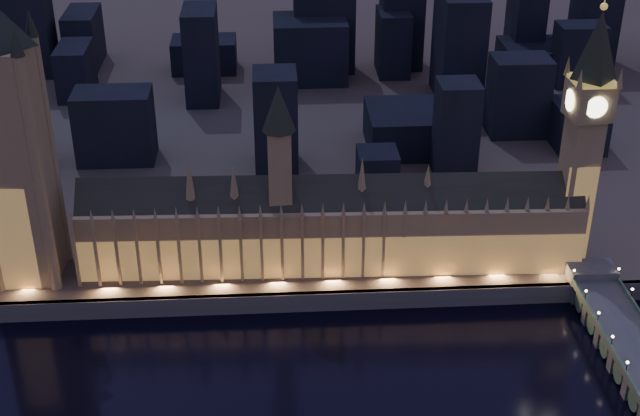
{
  "coord_description": "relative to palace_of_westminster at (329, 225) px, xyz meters",
  "views": [
    {
      "loc": [
        -13.59,
        -247.3,
        202.99
      ],
      "look_at": [
        5.0,
        55.0,
        38.0
      ],
      "focal_mm": 50.0,
      "sensor_mm": 36.0,
      "label": 1
    }
  ],
  "objects": [
    {
      "name": "city_backdrop",
      "position": [
        26.4,
        185.6,
        4.99
      ],
      "size": [
        477.7,
        215.63,
        76.24
      ],
      "color": "black",
      "rests_on": "north_bank"
    },
    {
      "name": "westminster_bridge",
      "position": [
        103.83,
        -65.2,
        -20.38
      ],
      "size": [
        18.85,
        113.0,
        15.9
      ],
      "color": "#414D4F",
      "rests_on": "ground"
    },
    {
      "name": "victoria_tower",
      "position": [
        -118.97,
        0.18,
        43.71
      ],
      "size": [
        31.68,
        31.68,
        124.95
      ],
      "color": "#8C7D54",
      "rests_on": "north_bank"
    },
    {
      "name": "elizabeth_tower",
      "position": [
        99.03,
        0.18,
        43.28
      ],
      "size": [
        18.0,
        18.0,
        110.5
      ],
      "color": "#8C7D54",
      "rests_on": "north_bank"
    },
    {
      "name": "embankment_wall",
      "position": [
        -8.97,
        -20.75,
        -22.37
      ],
      "size": [
        2000.0,
        2.5,
        8.0
      ],
      "primitive_type": "cube",
      "color": "#414D4F",
      "rests_on": "ground"
    },
    {
      "name": "ground_plane",
      "position": [
        -8.97,
        -61.75,
        -26.37
      ],
      "size": [
        2000.0,
        2000.0,
        0.0
      ],
      "primitive_type": "plane",
      "color": "black",
      "rests_on": "ground"
    },
    {
      "name": "palace_of_westminster",
      "position": [
        0.0,
        0.0,
        0.0
      ],
      "size": [
        202.0,
        25.87,
        78.0
      ],
      "color": "#8C7D54",
      "rests_on": "north_bank"
    }
  ]
}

